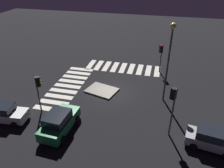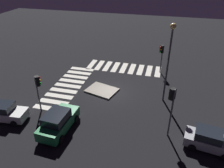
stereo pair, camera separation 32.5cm
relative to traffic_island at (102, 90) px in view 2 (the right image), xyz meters
The scene contains 11 objects.
ground_plane 1.16m from the traffic_island, behind, with size 80.00×80.00×0.00m, color black.
traffic_island is the anchor object (origin of this frame).
car_white 9.94m from the traffic_island, 44.71° to the left, with size 3.97×2.09×1.68m.
car_green 7.33m from the traffic_island, 76.73° to the left, with size 2.26×4.48×1.91m.
car_silver 12.13m from the traffic_island, 150.02° to the left, with size 4.01×2.27×1.67m.
traffic_light_south 9.09m from the traffic_island, 133.11° to the right, with size 0.54×0.53×3.71m.
traffic_light_west 9.59m from the traffic_island, 144.17° to the left, with size 0.53×0.54×4.47m.
traffic_light_north 7.23m from the traffic_island, 47.05° to the left, with size 0.53×0.54×3.75m.
street_lamp 8.62m from the traffic_island, behind, with size 0.56×0.56×8.05m.
crosswalk_near 6.59m from the traffic_island, 100.04° to the right, with size 9.90×3.20×0.02m.
crosswalk_side 4.20m from the traffic_island, ahead, with size 3.20×9.90×0.02m.
Camera 2 is at (-5.18, 19.91, 12.78)m, focal length 34.73 mm.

